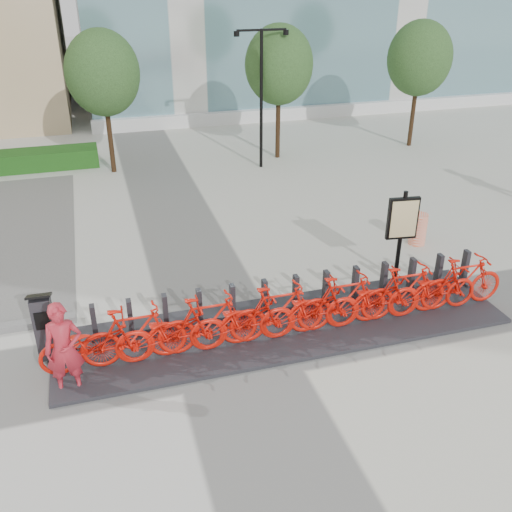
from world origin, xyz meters
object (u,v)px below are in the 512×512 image
object	(u,v)px
construction_barrel	(418,229)
map_sign	(402,222)
worker_red	(64,349)
bike_0	(95,344)
kiosk	(45,326)

from	to	relation	value
construction_barrel	map_sign	size ratio (longest dim) A/B	0.39
worker_red	construction_barrel	world-z (taller)	worker_red
worker_red	construction_barrel	bearing A→B (deg)	21.39
bike_0	kiosk	xyz separation A→B (m)	(-0.90, 0.64, 0.15)
worker_red	map_sign	world-z (taller)	map_sign
bike_0	map_sign	xyz separation A→B (m)	(7.26, 1.67, 0.89)
bike_0	kiosk	distance (m)	1.11
bike_0	construction_barrel	distance (m)	9.38
bike_0	construction_barrel	size ratio (longest dim) A/B	2.34
bike_0	kiosk	world-z (taller)	kiosk
kiosk	worker_red	size ratio (longest dim) A/B	0.80
construction_barrel	kiosk	bearing A→B (deg)	-164.80
bike_0	map_sign	size ratio (longest dim) A/B	0.91
construction_barrel	bike_0	bearing A→B (deg)	-159.59
worker_red	bike_0	bearing A→B (deg)	39.95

